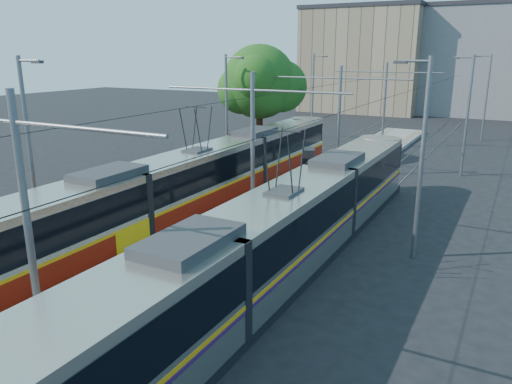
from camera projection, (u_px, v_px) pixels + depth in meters
The scene contains 13 objects.
ground at pixel (142, 297), 17.11m from camera, with size 160.00×160.00×0.00m, color black.
platform at pixel (321, 183), 31.51m from camera, with size 4.00×50.00×0.30m, color gray.
tactile_strip_left at pixel (300, 178), 32.12m from camera, with size 0.70×50.00×0.01m, color gray.
tactile_strip_right at pixel (343, 183), 30.81m from camera, with size 0.70×50.00×0.01m, color gray.
rails at pixel (321, 185), 31.54m from camera, with size 8.71×70.00×0.03m.
tram_left at pixel (198, 181), 25.69m from camera, with size 2.43×31.08×5.50m.
tram_right at pixel (283, 231), 18.12m from camera, with size 2.43×28.68×5.50m.
catenary at pixel (305, 119), 27.91m from camera, with size 9.20×70.00×7.00m.
street_lamps at pixel (344, 113), 33.81m from camera, with size 15.18×38.22×8.00m.
shelter at pixel (308, 170), 28.35m from camera, with size 1.11×1.36×2.59m.
tree at pixel (265, 83), 37.07m from camera, with size 6.01×5.56×8.74m.
building_left at pixel (366, 60), 70.67m from camera, with size 16.32×12.24×14.28m.
building_centre at pixel (491, 60), 66.80m from camera, with size 18.36×14.28×14.23m.
Camera 1 is at (10.78, -11.81, 8.11)m, focal length 35.00 mm.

